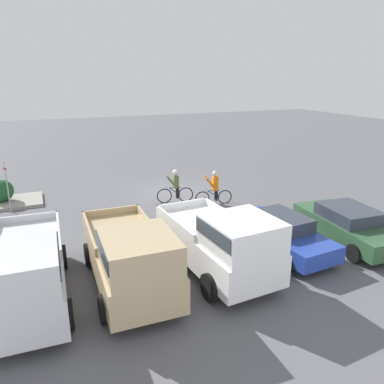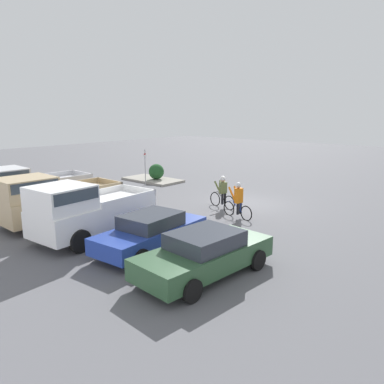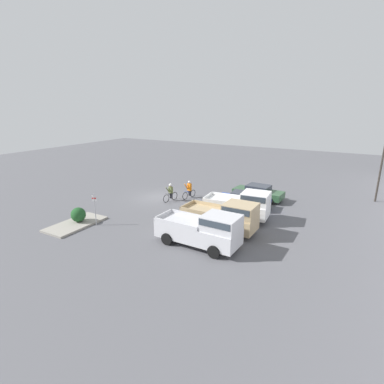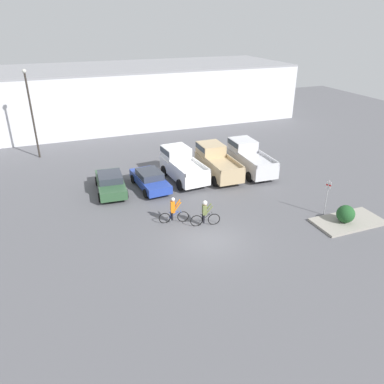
# 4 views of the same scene
# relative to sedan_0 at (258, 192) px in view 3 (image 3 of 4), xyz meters

# --- Properties ---
(ground_plane) EXTENTS (80.00, 80.00, 0.00)m
(ground_plane) POSITION_rel_sedan_0_xyz_m (4.02, -8.49, -0.70)
(ground_plane) COLOR #56565B
(sedan_0) EXTENTS (2.25, 4.67, 1.38)m
(sedan_0) POSITION_rel_sedan_0_xyz_m (0.00, 0.00, 0.00)
(sedan_0) COLOR #2D5133
(sedan_0) RESTS_ON ground_plane
(sedan_1) EXTENTS (2.18, 4.59, 1.34)m
(sedan_1) POSITION_rel_sedan_0_xyz_m (2.80, -0.42, -0.02)
(sedan_1) COLOR #233D9E
(sedan_1) RESTS_ON ground_plane
(pickup_truck_0) EXTENTS (2.57, 5.07, 2.27)m
(pickup_truck_0) POSITION_rel_sedan_0_xyz_m (5.56, 0.45, 0.47)
(pickup_truck_0) COLOR white
(pickup_truck_0) RESTS_ON ground_plane
(pickup_truck_1) EXTENTS (2.28, 5.29, 2.22)m
(pickup_truck_1) POSITION_rel_sedan_0_xyz_m (8.41, 0.27, 0.43)
(pickup_truck_1) COLOR tan
(pickup_truck_1) RESTS_ON ground_plane
(pickup_truck_2) EXTENTS (2.32, 5.43, 2.28)m
(pickup_truck_2) POSITION_rel_sedan_0_xyz_m (11.22, 0.07, 0.46)
(pickup_truck_2) COLOR silver
(pickup_truck_2) RESTS_ON ground_plane
(cyclist_0) EXTENTS (1.82, 0.54, 1.69)m
(cyclist_0) POSITION_rel_sedan_0_xyz_m (4.43, -6.89, 0.15)
(cyclist_0) COLOR black
(cyclist_0) RESTS_ON ground_plane
(cyclist_1) EXTENTS (1.83, 0.54, 1.71)m
(cyclist_1) POSITION_rel_sedan_0_xyz_m (2.78, -5.85, 0.14)
(cyclist_1) COLOR black
(cyclist_1) RESTS_ON ground_plane
(fire_lane_sign) EXTENTS (0.15, 0.28, 2.41)m
(fire_lane_sign) POSITION_rel_sedan_0_xyz_m (12.02, -8.44, 0.75)
(fire_lane_sign) COLOR #9E9EA3
(fire_lane_sign) RESTS_ON ground_plane
(lamppost) EXTENTS (0.36, 0.36, 7.61)m
(lamppost) POSITION_rel_sedan_0_xyz_m (-4.69, 9.61, 3.71)
(lamppost) COLOR #2D2823
(lamppost) RESTS_ON ground_plane
(curb_island) EXTENTS (4.30, 2.23, 0.15)m
(curb_island) POSITION_rel_sedan_0_xyz_m (12.76, -9.78, -0.63)
(curb_island) COLOR gray
(curb_island) RESTS_ON ground_plane
(shrub) EXTENTS (1.09, 1.09, 1.09)m
(shrub) POSITION_rel_sedan_0_xyz_m (12.40, -9.83, -0.01)
(shrub) COLOR #1E4C23
(shrub) RESTS_ON curb_island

